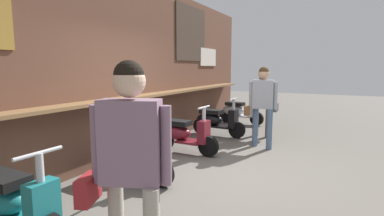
{
  "coord_description": "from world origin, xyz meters",
  "views": [
    {
      "loc": [
        -4.22,
        -1.76,
        1.7
      ],
      "look_at": [
        1.24,
        1.08,
        0.85
      ],
      "focal_mm": 27.65,
      "sensor_mm": 36.0,
      "label": 1
    }
  ],
  "objects_px": {
    "scooter_maroon": "(182,134)",
    "scooter_black": "(215,120)",
    "scooter_blue": "(130,155)",
    "scooter_silver": "(238,111)",
    "shopper_with_handbag": "(129,154)",
    "shopper_passing": "(262,99)",
    "shopper_browsing": "(263,97)",
    "scooter_teal": "(11,202)"
  },
  "relations": [
    {
      "from": "scooter_blue",
      "to": "shopper_with_handbag",
      "type": "xyz_separation_m",
      "value": [
        -1.79,
        -1.48,
        0.69
      ]
    },
    {
      "from": "scooter_blue",
      "to": "shopper_with_handbag",
      "type": "height_order",
      "value": "shopper_with_handbag"
    },
    {
      "from": "scooter_blue",
      "to": "scooter_silver",
      "type": "distance_m",
      "value": 5.13
    },
    {
      "from": "shopper_with_handbag",
      "to": "scooter_blue",
      "type": "bearing_deg",
      "value": -162.51
    },
    {
      "from": "scooter_teal",
      "to": "scooter_blue",
      "type": "height_order",
      "value": "same"
    },
    {
      "from": "scooter_maroon",
      "to": "shopper_with_handbag",
      "type": "height_order",
      "value": "shopper_with_handbag"
    },
    {
      "from": "shopper_with_handbag",
      "to": "shopper_browsing",
      "type": "bearing_deg",
      "value": 162.07
    },
    {
      "from": "scooter_silver",
      "to": "shopper_passing",
      "type": "bearing_deg",
      "value": -57.09
    },
    {
      "from": "scooter_blue",
      "to": "scooter_black",
      "type": "height_order",
      "value": "same"
    },
    {
      "from": "scooter_maroon",
      "to": "shopper_browsing",
      "type": "distance_m",
      "value": 2.47
    },
    {
      "from": "scooter_maroon",
      "to": "shopper_with_handbag",
      "type": "relative_size",
      "value": 0.8
    },
    {
      "from": "scooter_maroon",
      "to": "shopper_passing",
      "type": "bearing_deg",
      "value": 41.18
    },
    {
      "from": "shopper_passing",
      "to": "scooter_silver",
      "type": "bearing_deg",
      "value": -159.13
    },
    {
      "from": "scooter_silver",
      "to": "shopper_passing",
      "type": "xyz_separation_m",
      "value": [
        -2.4,
        -1.31,
        0.66
      ]
    },
    {
      "from": "scooter_teal",
      "to": "shopper_passing",
      "type": "xyz_separation_m",
      "value": [
        4.52,
        -1.31,
        0.66
      ]
    },
    {
      "from": "shopper_with_handbag",
      "to": "shopper_browsing",
      "type": "distance_m",
      "value": 5.57
    },
    {
      "from": "scooter_maroon",
      "to": "scooter_teal",
      "type": "bearing_deg",
      "value": -88.93
    },
    {
      "from": "scooter_blue",
      "to": "scooter_silver",
      "type": "xyz_separation_m",
      "value": [
        5.13,
        -0.0,
        0.0
      ]
    },
    {
      "from": "scooter_teal",
      "to": "scooter_black",
      "type": "relative_size",
      "value": 1.0
    },
    {
      "from": "shopper_passing",
      "to": "scooter_blue",
      "type": "bearing_deg",
      "value": -33.43
    },
    {
      "from": "scooter_black",
      "to": "scooter_maroon",
      "type": "bearing_deg",
      "value": -86.69
    },
    {
      "from": "scooter_black",
      "to": "scooter_silver",
      "type": "xyz_separation_m",
      "value": [
        1.8,
        -0.0,
        0.0
      ]
    },
    {
      "from": "shopper_with_handbag",
      "to": "shopper_passing",
      "type": "height_order",
      "value": "shopper_with_handbag"
    },
    {
      "from": "scooter_black",
      "to": "scooter_silver",
      "type": "bearing_deg",
      "value": 93.31
    },
    {
      "from": "scooter_maroon",
      "to": "scooter_black",
      "type": "relative_size",
      "value": 1.0
    },
    {
      "from": "scooter_maroon",
      "to": "scooter_black",
      "type": "distance_m",
      "value": 1.7
    },
    {
      "from": "scooter_teal",
      "to": "shopper_browsing",
      "type": "xyz_separation_m",
      "value": [
        5.56,
        -1.08,
        0.59
      ]
    },
    {
      "from": "scooter_black",
      "to": "shopper_browsing",
      "type": "height_order",
      "value": "shopper_browsing"
    },
    {
      "from": "scooter_silver",
      "to": "scooter_maroon",
      "type": "bearing_deg",
      "value": -85.72
    },
    {
      "from": "shopper_with_handbag",
      "to": "shopper_browsing",
      "type": "xyz_separation_m",
      "value": [
        5.56,
        0.4,
        -0.1
      ]
    },
    {
      "from": "scooter_black",
      "to": "shopper_passing",
      "type": "xyz_separation_m",
      "value": [
        -0.6,
        -1.31,
        0.66
      ]
    },
    {
      "from": "scooter_blue",
      "to": "shopper_passing",
      "type": "height_order",
      "value": "shopper_passing"
    },
    {
      "from": "shopper_browsing",
      "to": "shopper_passing",
      "type": "xyz_separation_m",
      "value": [
        -1.04,
        -0.23,
        0.07
      ]
    },
    {
      "from": "scooter_blue",
      "to": "scooter_black",
      "type": "bearing_deg",
      "value": 92.66
    },
    {
      "from": "scooter_teal",
      "to": "scooter_maroon",
      "type": "distance_m",
      "value": 3.42
    },
    {
      "from": "scooter_teal",
      "to": "scooter_maroon",
      "type": "relative_size",
      "value": 1.0
    },
    {
      "from": "shopper_with_handbag",
      "to": "shopper_passing",
      "type": "xyz_separation_m",
      "value": [
        4.52,
        0.17,
        -0.03
      ]
    },
    {
      "from": "scooter_black",
      "to": "scooter_teal",
      "type": "bearing_deg",
      "value": -86.69
    },
    {
      "from": "scooter_maroon",
      "to": "scooter_black",
      "type": "bearing_deg",
      "value": 91.07
    },
    {
      "from": "scooter_maroon",
      "to": "scooter_silver",
      "type": "height_order",
      "value": "same"
    },
    {
      "from": "scooter_blue",
      "to": "shopper_with_handbag",
      "type": "relative_size",
      "value": 0.8
    },
    {
      "from": "scooter_teal",
      "to": "scooter_black",
      "type": "bearing_deg",
      "value": 90.81
    }
  ]
}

